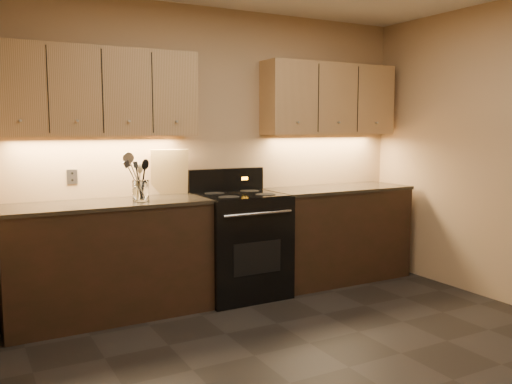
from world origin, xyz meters
TOP-DOWN VIEW (x-y plane):
  - floor at (0.00, 0.00)m, footprint 4.00×4.00m
  - wall_back at (0.00, 2.00)m, footprint 4.00×0.04m
  - counter_left at (-1.10, 1.70)m, footprint 1.62×0.62m
  - counter_right at (1.18, 1.70)m, footprint 1.46×0.62m
  - stove at (0.08, 1.68)m, footprint 0.76×0.68m
  - upper_cab_left at (-1.10, 1.85)m, footprint 1.60×0.30m
  - upper_cab_right at (1.18, 1.85)m, footprint 1.44×0.30m
  - outlet_plate at (-1.30, 1.99)m, footprint 0.08×0.01m
  - utensil_crock at (-0.83, 1.66)m, footprint 0.17×0.17m
  - cutting_board at (-0.48, 1.94)m, footprint 0.34×0.19m
  - wooden_spoon at (-0.85, 1.66)m, footprint 0.12×0.14m
  - black_spoon at (-0.83, 1.68)m, footprint 0.09×0.12m
  - black_turner at (-0.83, 1.64)m, footprint 0.13×0.18m
  - steel_spatula at (-0.80, 1.67)m, footprint 0.24×0.15m
  - steel_skimmer at (-0.80, 1.65)m, footprint 0.23×0.11m

SIDE VIEW (x-z plane):
  - floor at x=0.00m, z-range 0.00..0.00m
  - counter_left at x=-1.10m, z-range 0.00..0.93m
  - counter_right at x=1.18m, z-range 0.00..0.93m
  - stove at x=0.08m, z-range -0.09..1.05m
  - utensil_crock at x=-0.83m, z-range 0.92..1.09m
  - wooden_spoon at x=-0.85m, z-range 0.94..1.24m
  - black_spoon at x=-0.83m, z-range 0.94..1.27m
  - black_turner at x=-0.83m, z-range 0.94..1.27m
  - outlet_plate at x=-1.30m, z-range 1.06..1.18m
  - steel_spatula at x=-0.80m, z-range 0.94..1.31m
  - cutting_board at x=-0.48m, z-range 0.93..1.33m
  - steel_skimmer at x=-0.80m, z-range 0.94..1.33m
  - wall_back at x=0.00m, z-range 0.00..2.60m
  - upper_cab_left at x=-1.10m, z-range 1.45..2.15m
  - upper_cab_right at x=1.18m, z-range 1.45..2.15m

